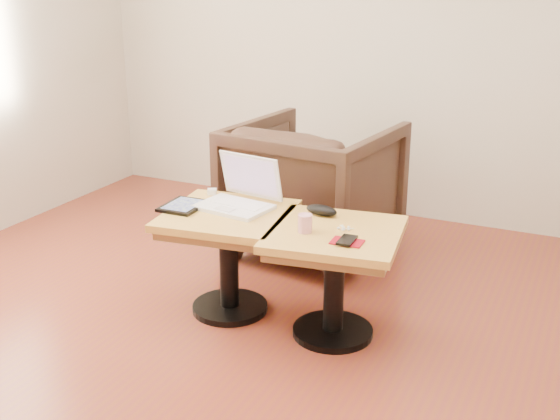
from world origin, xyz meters
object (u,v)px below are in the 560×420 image
at_px(side_table_right, 335,257).
at_px(armchair, 314,188).
at_px(laptop, 239,197).
at_px(striped_cup, 305,223).
at_px(side_table_left, 228,237).

bearing_deg(side_table_right, armchair, 109.82).
distance_m(side_table_right, armchair, 1.00).
bearing_deg(laptop, armchair, 93.54).
bearing_deg(side_table_right, laptop, 160.48).
xyz_separation_m(side_table_right, armchair, (-0.47, 0.88, 0.01)).
xyz_separation_m(side_table_right, laptop, (-0.53, 0.11, 0.18)).
distance_m(side_table_right, striped_cup, 0.22).
xyz_separation_m(side_table_right, striped_cup, (-0.11, -0.08, 0.17)).
xyz_separation_m(laptop, armchair, (0.06, 0.77, -0.17)).
xyz_separation_m(side_table_left, laptop, (0.01, 0.10, 0.18)).
distance_m(side_table_left, laptop, 0.20).
height_order(side_table_right, striped_cup, striped_cup).
bearing_deg(striped_cup, armchair, 110.48).
height_order(side_table_left, laptop, laptop).
height_order(laptop, armchair, armchair).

